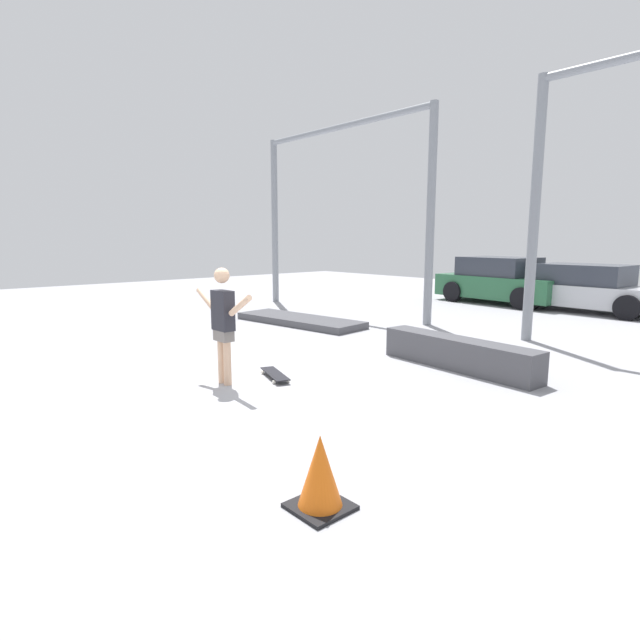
# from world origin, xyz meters

# --- Properties ---
(ground_plane) EXTENTS (36.00, 36.00, 0.00)m
(ground_plane) POSITION_xyz_m (0.00, 0.00, 0.00)
(ground_plane) COLOR #9E9EA3
(skateboarder) EXTENTS (1.38, 0.22, 1.66)m
(skateboarder) POSITION_xyz_m (-0.13, -0.10, 0.94)
(skateboarder) COLOR #DBAD89
(skateboarder) RESTS_ON ground_plane
(skateboard) EXTENTS (0.86, 0.47, 0.08)m
(skateboard) POSITION_xyz_m (0.11, 0.61, 0.06)
(skateboard) COLOR black
(skateboard) RESTS_ON ground_plane
(grind_box) EXTENTS (2.78, 0.67, 0.49)m
(grind_box) POSITION_xyz_m (1.59, 3.13, 0.25)
(grind_box) COLOR #47474C
(grind_box) RESTS_ON ground_plane
(manual_pad) EXTENTS (3.52, 1.46, 0.16)m
(manual_pad) POSITION_xyz_m (-3.40, 3.94, 0.08)
(manual_pad) COLOR #47474C
(manual_pad) RESTS_ON ground_plane
(canopy_support_left) EXTENTS (6.31, 0.20, 5.13)m
(canopy_support_left) POSITION_xyz_m (-4.29, 6.15, 3.25)
(canopy_support_left) COLOR gray
(canopy_support_left) RESTS_ON ground_plane
(parked_car_green) EXTENTS (4.13, 2.24, 1.47)m
(parked_car_green) POSITION_xyz_m (-2.19, 11.34, 0.70)
(parked_car_green) COLOR #28603D
(parked_car_green) RESTS_ON ground_plane
(parked_car_silver) EXTENTS (4.16, 1.93, 1.34)m
(parked_car_silver) POSITION_xyz_m (0.42, 11.38, 0.64)
(parked_car_silver) COLOR #B7BABF
(parked_car_silver) RESTS_ON ground_plane
(traffic_cone) EXTENTS (0.43, 0.43, 0.59)m
(traffic_cone) POSITION_xyz_m (3.27, -1.30, 0.29)
(traffic_cone) COLOR black
(traffic_cone) RESTS_ON ground_plane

